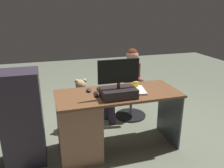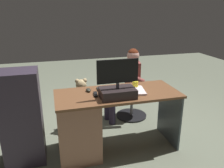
# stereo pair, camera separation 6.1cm
# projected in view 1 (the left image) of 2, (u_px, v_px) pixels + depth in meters

# --- Properties ---
(ground_plane) EXTENTS (10.00, 10.00, 0.00)m
(ground_plane) POSITION_uv_depth(u_px,v_px,m) (111.00, 134.00, 3.29)
(ground_plane) COLOR slate
(desk) EXTENTS (1.49, 0.64, 0.76)m
(desk) POSITION_uv_depth(u_px,v_px,m) (87.00, 123.00, 2.75)
(desk) COLOR brown
(desk) RESTS_ON ground_plane
(monitor) EXTENTS (0.47, 0.26, 0.44)m
(monitor) POSITION_uv_depth(u_px,v_px,m) (118.00, 88.00, 2.56)
(monitor) COLOR black
(monitor) RESTS_ON desk
(keyboard) EXTENTS (0.42, 0.14, 0.02)m
(keyboard) POSITION_uv_depth(u_px,v_px,m) (114.00, 88.00, 2.86)
(keyboard) COLOR black
(keyboard) RESTS_ON desk
(computer_mouse) EXTENTS (0.06, 0.10, 0.04)m
(computer_mouse) POSITION_uv_depth(u_px,v_px,m) (89.00, 90.00, 2.77)
(computer_mouse) COLOR #2A2C23
(computer_mouse) RESTS_ON desk
(cup) EXTENTS (0.07, 0.07, 0.09)m
(cup) POSITION_uv_depth(u_px,v_px,m) (135.00, 85.00, 2.88)
(cup) COLOR yellow
(cup) RESTS_ON desk
(tv_remote) EXTENTS (0.06, 0.15, 0.02)m
(tv_remote) POSITION_uv_depth(u_px,v_px,m) (96.00, 94.00, 2.66)
(tv_remote) COLOR black
(tv_remote) RESTS_ON desk
(notebook_binder) EXTENTS (0.27, 0.33, 0.02)m
(notebook_binder) POSITION_uv_depth(u_px,v_px,m) (136.00, 90.00, 2.78)
(notebook_binder) COLOR silver
(notebook_binder) RESTS_ON desk
(office_chair_teddy) EXTENTS (0.48, 0.48, 0.43)m
(office_chair_teddy) POSITION_uv_depth(u_px,v_px,m) (82.00, 113.00, 3.38)
(office_chair_teddy) COLOR black
(office_chair_teddy) RESTS_ON ground_plane
(teddy_bear) EXTENTS (0.24, 0.24, 0.34)m
(teddy_bear) POSITION_uv_depth(u_px,v_px,m) (81.00, 91.00, 3.27)
(teddy_bear) COLOR tan
(teddy_bear) RESTS_ON office_chair_teddy
(visitor_chair) EXTENTS (0.50, 0.50, 0.43)m
(visitor_chair) POSITION_uv_depth(u_px,v_px,m) (131.00, 103.00, 3.76)
(visitor_chair) COLOR black
(visitor_chair) RESTS_ON ground_plane
(person) EXTENTS (0.59, 0.54, 1.14)m
(person) POSITION_uv_depth(u_px,v_px,m) (127.00, 79.00, 3.58)
(person) COLOR brown
(person) RESTS_ON ground_plane
(equipment_rack) EXTENTS (0.44, 0.36, 1.10)m
(equipment_rack) POSITION_uv_depth(u_px,v_px,m) (22.00, 119.00, 2.54)
(equipment_rack) COLOR #312937
(equipment_rack) RESTS_ON ground_plane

